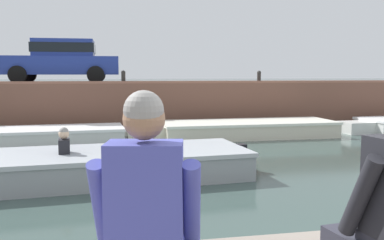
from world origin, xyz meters
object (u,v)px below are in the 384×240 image
(boat_moored_central_cream, at_px, (240,129))
(mooring_bollard_mid, at_px, (123,76))
(car_left_inner_blue, at_px, (62,59))
(mooring_bollard_east, at_px, (259,76))
(boat_moored_west_white, at_px, (50,135))
(motorboat_passing, at_px, (94,166))
(person_seated_left, at_px, (146,212))

(boat_moored_central_cream, distance_m, mooring_bollard_mid, 4.43)
(car_left_inner_blue, xyz_separation_m, mooring_bollard_east, (7.06, -1.22, -0.61))
(boat_moored_west_white, height_order, car_left_inner_blue, car_left_inner_blue)
(boat_moored_west_white, xyz_separation_m, motorboat_passing, (1.41, -4.87, 0.06))
(mooring_bollard_mid, bearing_deg, boat_moored_west_white, -138.57)
(car_left_inner_blue, relative_size, person_seated_left, 4.32)
(boat_moored_west_white, bearing_deg, person_seated_left, -80.39)
(mooring_bollard_mid, bearing_deg, boat_moored_central_cream, -29.23)
(boat_moored_west_white, distance_m, car_left_inner_blue, 3.94)
(motorboat_passing, xyz_separation_m, car_left_inner_blue, (-1.31, 8.06, 2.26))
(mooring_bollard_east, bearing_deg, motorboat_passing, -130.03)
(boat_moored_west_white, xyz_separation_m, car_left_inner_blue, (0.09, 3.19, 2.32))
(boat_moored_west_white, distance_m, person_seated_left, 11.16)
(car_left_inner_blue, bearing_deg, mooring_bollard_mid, -29.57)
(motorboat_passing, bearing_deg, mooring_bollard_mid, 83.08)
(car_left_inner_blue, xyz_separation_m, mooring_bollard_mid, (2.14, -1.22, -0.61))
(motorboat_passing, xyz_separation_m, mooring_bollard_mid, (0.83, 6.84, 1.65))
(car_left_inner_blue, bearing_deg, mooring_bollard_east, -9.78)
(mooring_bollard_mid, bearing_deg, mooring_bollard_east, 0.00)
(boat_moored_central_cream, distance_m, person_seated_left, 11.67)
(car_left_inner_blue, bearing_deg, boat_moored_central_cream, -29.36)
(motorboat_passing, relative_size, mooring_bollard_mid, 14.65)
(boat_moored_central_cream, relative_size, car_left_inner_blue, 1.59)
(motorboat_passing, height_order, car_left_inner_blue, car_left_inner_blue)
(boat_moored_central_cream, relative_size, mooring_bollard_mid, 14.91)
(car_left_inner_blue, height_order, mooring_bollard_mid, car_left_inner_blue)
(boat_moored_west_white, height_order, motorboat_passing, motorboat_passing)
(mooring_bollard_mid, relative_size, person_seated_left, 0.46)
(person_seated_left, bearing_deg, boat_moored_central_cream, 70.09)
(mooring_bollard_mid, distance_m, mooring_bollard_east, 4.92)
(mooring_bollard_east, xyz_separation_m, person_seated_left, (-5.30, -12.93, -0.61))
(motorboat_passing, height_order, person_seated_left, person_seated_left)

